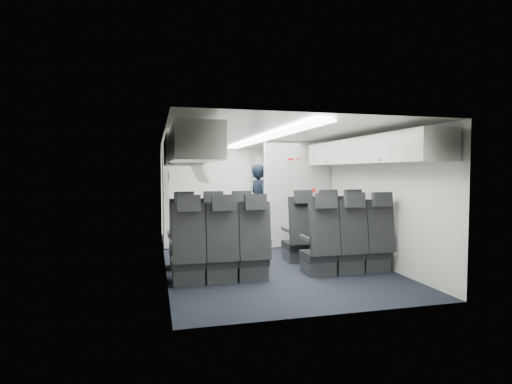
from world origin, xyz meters
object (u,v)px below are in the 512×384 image
galley_unit (270,195)px  seat_row_front (270,239)px  seat_row_mid (287,250)px  boarding_door (165,200)px  carry_on_bag (182,154)px  flight_attendant (260,203)px

galley_unit → seat_row_front: bearing=-106.3°
seat_row_mid → boarding_door: size_ratio=1.79×
seat_row_front → seat_row_mid: size_ratio=1.00×
boarding_door → carry_on_bag: carry_on_bag is taller
carry_on_bag → galley_unit: bearing=67.2°
seat_row_mid → galley_unit: bearing=77.1°
seat_row_front → flight_attendant: (0.35, 1.99, 0.44)m
flight_attendant → boarding_door: bearing=76.2°
seat_row_front → boarding_door: bearing=128.2°
seat_row_mid → boarding_door: boarding_door is taller
boarding_door → flight_attendant: bearing=-2.7°
seat_row_front → carry_on_bag: bearing=171.1°
seat_row_mid → carry_on_bag: carry_on_bag is taller
seat_row_mid → galley_unit: galley_unit is taller
flight_attendant → seat_row_front: bearing=158.9°
seat_row_mid → carry_on_bag: size_ratio=8.09×
carry_on_bag → seat_row_front: bearing=6.2°
flight_attendant → carry_on_bag: 2.68m
seat_row_mid → boarding_door: bearing=118.8°
seat_row_front → boarding_door: boarding_door is taller
seat_row_mid → flight_attendant: (0.35, 2.89, 0.44)m
boarding_door → flight_attendant: 2.00m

